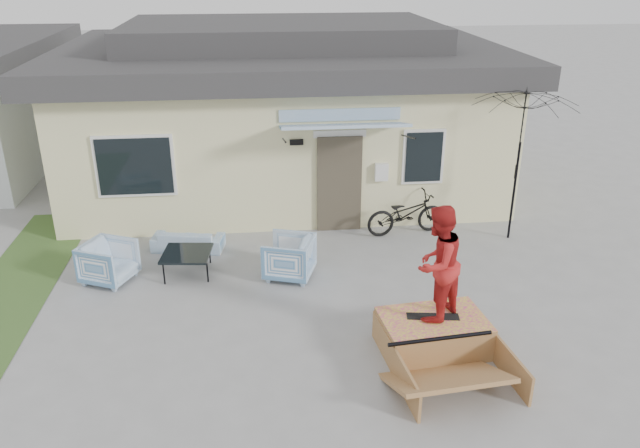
{
  "coord_description": "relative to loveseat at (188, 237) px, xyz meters",
  "views": [
    {
      "loc": [
        -0.76,
        -8.07,
        5.58
      ],
      "look_at": [
        0.3,
        1.8,
        1.3
      ],
      "focal_mm": 35.33,
      "sensor_mm": 36.0,
      "label": 1
    }
  ],
  "objects": [
    {
      "name": "skateboard",
      "position": [
        4.0,
        -3.93,
        0.27
      ],
      "size": [
        0.81,
        0.31,
        0.05
      ],
      "primitive_type": "cube",
      "rotation": [
        0.0,
        0.0,
        -0.14
      ],
      "color": "black",
      "rests_on": "skate_ramp"
    },
    {
      "name": "coffee_table",
      "position": [
        0.08,
        -1.07,
        -0.06
      ],
      "size": [
        0.97,
        0.97,
        0.43
      ],
      "primitive_type": "cube",
      "rotation": [
        0.0,
        0.0,
        -0.11
      ],
      "color": "black",
      "rests_on": "ground"
    },
    {
      "name": "grass_strip",
      "position": [
        -3.01,
        -1.8,
        -0.28
      ],
      "size": [
        1.4,
        8.0,
        0.01
      ],
      "primitive_type": "cube",
      "color": "#355525",
      "rests_on": "ground"
    },
    {
      "name": "armchair_left",
      "position": [
        -1.32,
        -1.22,
        0.14
      ],
      "size": [
        1.05,
        1.07,
        0.85
      ],
      "primitive_type": "imported",
      "rotation": [
        0.0,
        0.0,
        1.14
      ],
      "color": "#4982B7",
      "rests_on": "ground"
    },
    {
      "name": "loveseat",
      "position": [
        0.0,
        0.0,
        0.0
      ],
      "size": [
        1.49,
        0.67,
        0.56
      ],
      "primitive_type": "imported",
      "rotation": [
        0.0,
        0.0,
        2.96
      ],
      "color": "#4982B7",
      "rests_on": "ground"
    },
    {
      "name": "ground",
      "position": [
        2.19,
        -3.8,
        -0.28
      ],
      "size": [
        90.0,
        90.0,
        0.0
      ],
      "primitive_type": "plane",
      "color": "gray",
      "rests_on": "ground"
    },
    {
      "name": "skater",
      "position": [
        4.0,
        -3.93,
        1.18
      ],
      "size": [
        1.1,
        1.09,
        1.78
      ],
      "primitive_type": "imported",
      "rotation": [
        0.0,
        0.0,
        3.88
      ],
      "color": "red",
      "rests_on": "skateboard"
    },
    {
      "name": "armchair_right",
      "position": [
        1.98,
        -1.4,
        0.16
      ],
      "size": [
        1.02,
        1.05,
        0.87
      ],
      "primitive_type": "imported",
      "rotation": [
        0.0,
        0.0,
        -1.89
      ],
      "color": "#4982B7",
      "rests_on": "ground"
    },
    {
      "name": "house",
      "position": [
        2.19,
        4.2,
        1.66
      ],
      "size": [
        10.8,
        8.49,
        4.1
      ],
      "color": "beige",
      "rests_on": "ground"
    },
    {
      "name": "patio_umbrella",
      "position": [
        6.73,
        -0.16,
        1.47
      ],
      "size": [
        2.58,
        2.48,
        2.2
      ],
      "color": "black",
      "rests_on": "ground"
    },
    {
      "name": "bicycle",
      "position": [
        4.59,
        0.3,
        0.28
      ],
      "size": [
        1.82,
        0.87,
        1.12
      ],
      "primitive_type": "imported",
      "rotation": [
        0.0,
        0.0,
        1.73
      ],
      "color": "black",
      "rests_on": "ground"
    },
    {
      "name": "skate_ramp",
      "position": [
        4.01,
        -3.98,
        -0.02
      ],
      "size": [
        1.77,
        2.23,
        0.52
      ],
      "primitive_type": null,
      "rotation": [
        0.0,
        0.0,
        0.1
      ],
      "color": "olive",
      "rests_on": "ground"
    }
  ]
}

